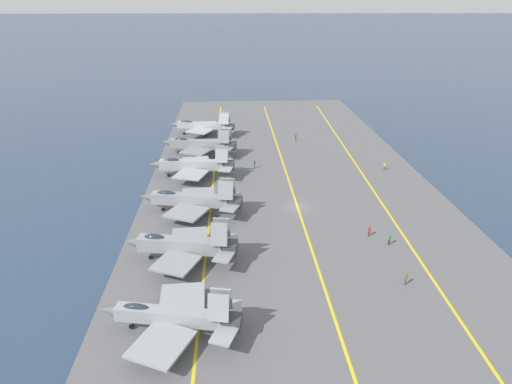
{
  "coord_description": "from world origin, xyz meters",
  "views": [
    {
      "loc": [
        -70.37,
        11.15,
        33.57
      ],
      "look_at": [
        0.9,
        7.07,
        2.9
      ],
      "focal_mm": 32.0,
      "sensor_mm": 36.0,
      "label": 1
    }
  ],
  "objects_px": {
    "crew_purple_vest": "(296,137)",
    "crew_blue_vest": "(255,164)",
    "parked_jet_sixth": "(203,126)",
    "parked_jet_fourth": "(193,165)",
    "parked_jet_fifth": "(200,144)",
    "parked_jet_second": "(182,245)",
    "parked_jet_third": "(192,200)",
    "crew_brown_vest": "(406,278)",
    "crew_yellow_vest": "(385,166)",
    "crew_red_vest": "(369,231)",
    "parked_jet_nearest": "(173,316)",
    "crew_green_vest": "(389,239)"
  },
  "relations": [
    {
      "from": "parked_jet_fourth",
      "to": "parked_jet_fifth",
      "type": "xyz_separation_m",
      "value": [
        13.8,
        -0.49,
        -0.02
      ]
    },
    {
      "from": "parked_jet_fourth",
      "to": "parked_jet_sixth",
      "type": "distance_m",
      "value": 29.66
    },
    {
      "from": "crew_brown_vest",
      "to": "parked_jet_nearest",
      "type": "bearing_deg",
      "value": 104.68
    },
    {
      "from": "crew_green_vest",
      "to": "parked_jet_second",
      "type": "bearing_deg",
      "value": 95.54
    },
    {
      "from": "parked_jet_nearest",
      "to": "parked_jet_fourth",
      "type": "height_order",
      "value": "parked_jet_fourth"
    },
    {
      "from": "parked_jet_fourth",
      "to": "crew_green_vest",
      "type": "distance_m",
      "value": 41.66
    },
    {
      "from": "parked_jet_third",
      "to": "parked_jet_fifth",
      "type": "bearing_deg",
      "value": 0.88
    },
    {
      "from": "crew_blue_vest",
      "to": "crew_brown_vest",
      "type": "xyz_separation_m",
      "value": [
        -43.22,
        -16.48,
        -0.02
      ]
    },
    {
      "from": "parked_jet_fourth",
      "to": "crew_blue_vest",
      "type": "distance_m",
      "value": 13.31
    },
    {
      "from": "parked_jet_second",
      "to": "crew_yellow_vest",
      "type": "xyz_separation_m",
      "value": [
        33.37,
        -38.52,
        -1.59
      ]
    },
    {
      "from": "parked_jet_fourth",
      "to": "crew_red_vest",
      "type": "xyz_separation_m",
      "value": [
        -25.99,
        -27.96,
        -1.67
      ]
    },
    {
      "from": "parked_jet_third",
      "to": "parked_jet_fourth",
      "type": "relative_size",
      "value": 1.02
    },
    {
      "from": "parked_jet_third",
      "to": "crew_yellow_vest",
      "type": "xyz_separation_m",
      "value": [
        18.28,
        -38.29,
        -1.48
      ]
    },
    {
      "from": "crew_purple_vest",
      "to": "crew_green_vest",
      "type": "height_order",
      "value": "crew_green_vest"
    },
    {
      "from": "parked_jet_third",
      "to": "crew_red_vest",
      "type": "xyz_separation_m",
      "value": [
        -9.49,
        -27.01,
        -1.51
      ]
    },
    {
      "from": "parked_jet_sixth",
      "to": "crew_green_vest",
      "type": "xyz_separation_m",
      "value": [
        -58.38,
        -29.58,
        -1.64
      ]
    },
    {
      "from": "parked_jet_fourth",
      "to": "crew_green_vest",
      "type": "bearing_deg",
      "value": -133.65
    },
    {
      "from": "parked_jet_sixth",
      "to": "crew_purple_vest",
      "type": "bearing_deg",
      "value": -104.72
    },
    {
      "from": "parked_jet_sixth",
      "to": "crew_green_vest",
      "type": "distance_m",
      "value": 65.47
    },
    {
      "from": "parked_jet_fifth",
      "to": "parked_jet_third",
      "type": "bearing_deg",
      "value": -179.12
    },
    {
      "from": "parked_jet_third",
      "to": "crew_yellow_vest",
      "type": "height_order",
      "value": "parked_jet_third"
    },
    {
      "from": "crew_blue_vest",
      "to": "crew_purple_vest",
      "type": "height_order",
      "value": "crew_blue_vest"
    },
    {
      "from": "crew_brown_vest",
      "to": "crew_red_vest",
      "type": "bearing_deg",
      "value": 4.19
    },
    {
      "from": "crew_green_vest",
      "to": "parked_jet_nearest",
      "type": "bearing_deg",
      "value": 120.68
    },
    {
      "from": "crew_yellow_vest",
      "to": "crew_red_vest",
      "type": "height_order",
      "value": "crew_yellow_vest"
    },
    {
      "from": "parked_jet_second",
      "to": "crew_green_vest",
      "type": "bearing_deg",
      "value": -84.46
    },
    {
      "from": "parked_jet_third",
      "to": "parked_jet_fourth",
      "type": "height_order",
      "value": "parked_jet_third"
    },
    {
      "from": "parked_jet_second",
      "to": "parked_jet_third",
      "type": "relative_size",
      "value": 0.9
    },
    {
      "from": "crew_yellow_vest",
      "to": "crew_red_vest",
      "type": "bearing_deg",
      "value": 157.89
    },
    {
      "from": "parked_jet_nearest",
      "to": "parked_jet_fourth",
      "type": "bearing_deg",
      "value": 1.28
    },
    {
      "from": "parked_jet_third",
      "to": "parked_jet_sixth",
      "type": "height_order",
      "value": "parked_jet_third"
    },
    {
      "from": "parked_jet_nearest",
      "to": "parked_jet_fifth",
      "type": "xyz_separation_m",
      "value": [
        59.8,
        0.54,
        0.38
      ]
    },
    {
      "from": "parked_jet_sixth",
      "to": "crew_brown_vest",
      "type": "height_order",
      "value": "parked_jet_sixth"
    },
    {
      "from": "parked_jet_fifth",
      "to": "crew_purple_vest",
      "type": "xyz_separation_m",
      "value": [
        9.77,
        -23.21,
        -1.57
      ]
    },
    {
      "from": "crew_blue_vest",
      "to": "crew_red_vest",
      "type": "distance_m",
      "value": 34.25
    },
    {
      "from": "parked_jet_fourth",
      "to": "crew_green_vest",
      "type": "height_order",
      "value": "parked_jet_fourth"
    },
    {
      "from": "parked_jet_third",
      "to": "parked_jet_fifth",
      "type": "distance_m",
      "value": 30.31
    },
    {
      "from": "parked_jet_second",
      "to": "parked_jet_third",
      "type": "bearing_deg",
      "value": -0.86
    },
    {
      "from": "parked_jet_second",
      "to": "crew_yellow_vest",
      "type": "height_order",
      "value": "parked_jet_second"
    },
    {
      "from": "crew_blue_vest",
      "to": "crew_yellow_vest",
      "type": "height_order",
      "value": "crew_blue_vest"
    },
    {
      "from": "crew_brown_vest",
      "to": "crew_green_vest",
      "type": "distance_m",
      "value": 10.04
    },
    {
      "from": "crew_yellow_vest",
      "to": "crew_purple_vest",
      "type": "xyz_separation_m",
      "value": [
        21.79,
        15.54,
        0.03
      ]
    },
    {
      "from": "parked_jet_fifth",
      "to": "crew_yellow_vest",
      "type": "bearing_deg",
      "value": -107.23
    },
    {
      "from": "parked_jet_fifth",
      "to": "parked_jet_sixth",
      "type": "xyz_separation_m",
      "value": [
        15.85,
        -0.05,
        0.09
      ]
    },
    {
      "from": "parked_jet_third",
      "to": "crew_red_vest",
      "type": "relative_size",
      "value": 10.6
    },
    {
      "from": "parked_jet_sixth",
      "to": "crew_brown_vest",
      "type": "relative_size",
      "value": 9.83
    },
    {
      "from": "crew_blue_vest",
      "to": "parked_jet_sixth",
      "type": "bearing_deg",
      "value": 25.28
    },
    {
      "from": "crew_purple_vest",
      "to": "crew_blue_vest",
      "type": "bearing_deg",
      "value": 149.33
    },
    {
      "from": "parked_jet_nearest",
      "to": "parked_jet_fifth",
      "type": "distance_m",
      "value": 59.8
    },
    {
      "from": "parked_jet_fifth",
      "to": "crew_blue_vest",
      "type": "xyz_separation_m",
      "value": [
        -9.27,
        -11.92,
        -1.57
      ]
    }
  ]
}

